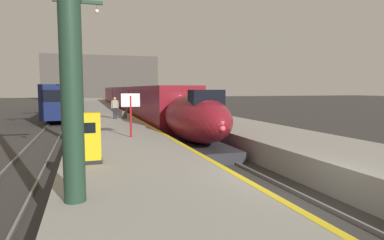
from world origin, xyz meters
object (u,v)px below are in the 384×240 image
at_px(passenger_near_edge, 115,106).
at_px(station_column_far, 79,47).
at_px(regional_train_adjacent, 66,98).
at_px(departure_info_board, 131,106).
at_px(station_column_mid, 77,28).
at_px(rolling_suitcase, 124,115).
at_px(ticket_machine_yellow, 89,140).
at_px(highspeed_train_main, 132,100).

bearing_deg(passenger_near_edge, station_column_far, 126.37).
relative_size(regional_train_adjacent, departure_info_board, 17.26).
bearing_deg(station_column_mid, departure_info_board, -59.78).
height_order(rolling_suitcase, ticket_machine_yellow, ticket_machine_yellow).
bearing_deg(regional_train_adjacent, departure_info_board, -82.37).
height_order(rolling_suitcase, departure_info_board, departure_info_board).
distance_m(passenger_near_edge, ticket_machine_yellow, 15.73).
bearing_deg(rolling_suitcase, highspeed_train_main, 79.62).
relative_size(passenger_near_edge, departure_info_board, 0.80).
xyz_separation_m(regional_train_adjacent, station_column_far, (2.20, -20.37, 4.80)).
relative_size(regional_train_adjacent, rolling_suitcase, 37.27).
distance_m(regional_train_adjacent, passenger_near_edge, 24.27).
xyz_separation_m(highspeed_train_main, rolling_suitcase, (-2.66, -14.51, -0.60)).
distance_m(station_column_far, departure_info_board, 14.61).
height_order(highspeed_train_main, station_column_far, station_column_far).
distance_m(highspeed_train_main, departure_info_board, 25.12).
xyz_separation_m(highspeed_train_main, station_column_far, (-5.90, -11.12, 4.97)).
xyz_separation_m(regional_train_adjacent, ticket_machine_yellow, (2.55, -39.38, -0.34)).
distance_m(regional_train_adjacent, station_column_mid, 30.49).
relative_size(highspeed_train_main, departure_info_board, 27.02).
bearing_deg(rolling_suitcase, station_column_mid, -117.27).
relative_size(highspeed_train_main, rolling_suitcase, 58.33).
distance_m(regional_train_adjacent, departure_info_board, 34.42).
relative_size(station_column_mid, passenger_near_edge, 5.73).
bearing_deg(regional_train_adjacent, station_column_far, -83.84).
bearing_deg(ticket_machine_yellow, regional_train_adjacent, 93.70).
xyz_separation_m(regional_train_adjacent, passenger_near_edge, (4.73, -23.81, -0.09)).
bearing_deg(passenger_near_edge, regional_train_adjacent, 101.23).
distance_m(station_column_mid, station_column_far, 9.68).
bearing_deg(departure_info_board, ticket_machine_yellow, -110.98).
height_order(passenger_near_edge, ticket_machine_yellow, passenger_near_edge).
bearing_deg(ticket_machine_yellow, passenger_near_edge, 82.04).
relative_size(highspeed_train_main, passenger_near_edge, 33.89).
distance_m(highspeed_train_main, rolling_suitcase, 14.76).
height_order(station_column_far, passenger_near_edge, station_column_far).
relative_size(regional_train_adjacent, passenger_near_edge, 21.66).
bearing_deg(departure_info_board, passenger_near_edge, 89.12).
xyz_separation_m(station_column_far, departure_info_board, (2.37, -13.74, -4.37)).
bearing_deg(station_column_mid, rolling_suitcase, 62.73).
bearing_deg(ticket_machine_yellow, station_column_mid, 92.15).
relative_size(station_column_mid, departure_info_board, 4.57).
bearing_deg(rolling_suitcase, regional_train_adjacent, 102.90).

